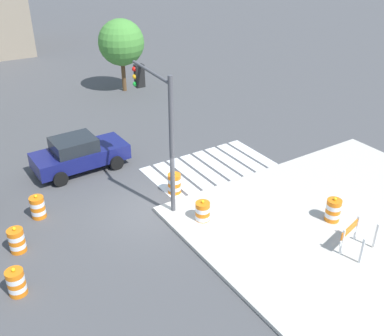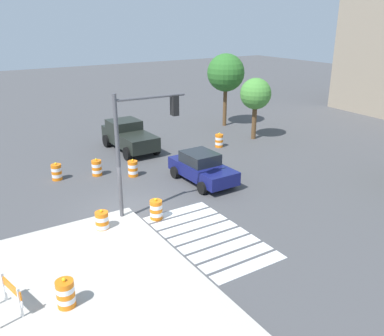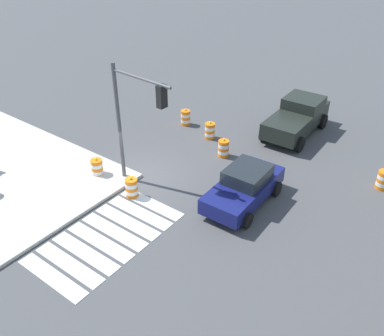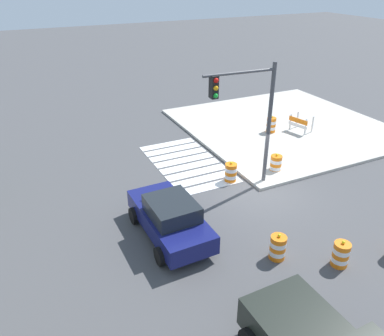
# 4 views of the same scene
# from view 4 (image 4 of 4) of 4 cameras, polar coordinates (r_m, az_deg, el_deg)

# --- Properties ---
(ground_plane) EXTENTS (120.00, 120.00, 0.00)m
(ground_plane) POSITION_cam_4_polar(r_m,az_deg,el_deg) (17.67, 10.08, -3.47)
(ground_plane) COLOR #474749
(sidewalk_corner) EXTENTS (12.00, 12.00, 0.15)m
(sidewalk_corner) POSITION_cam_4_polar(r_m,az_deg,el_deg) (25.27, 13.57, 6.18)
(sidewalk_corner) COLOR #BCB7AD
(sidewalk_corner) RESTS_ON ground
(crosswalk_stripes) EXTENTS (5.85, 3.20, 0.02)m
(crosswalk_stripes) POSITION_cam_4_polar(r_m,az_deg,el_deg) (19.86, -0.78, 0.73)
(crosswalk_stripes) COLOR silver
(crosswalk_stripes) RESTS_ON ground
(sports_car) EXTENTS (4.34, 2.21, 1.63)m
(sports_car) POSITION_cam_4_polar(r_m,az_deg,el_deg) (14.29, -3.30, -7.38)
(sports_car) COLOR navy
(sports_car) RESTS_ON ground
(traffic_barrel_near_corner) EXTENTS (0.56, 0.56, 1.02)m
(traffic_barrel_near_corner) POSITION_cam_4_polar(r_m,az_deg,el_deg) (13.80, 12.67, -11.47)
(traffic_barrel_near_corner) COLOR orange
(traffic_barrel_near_corner) RESTS_ON ground
(traffic_barrel_median_far) EXTENTS (0.56, 0.56, 1.02)m
(traffic_barrel_median_far) POSITION_cam_4_polar(r_m,az_deg,el_deg) (19.25, 12.39, 0.59)
(traffic_barrel_median_far) COLOR orange
(traffic_barrel_median_far) RESTS_ON ground
(traffic_barrel_far_curb) EXTENTS (0.56, 0.56, 1.02)m
(traffic_barrel_far_curb) POSITION_cam_4_polar(r_m,az_deg,el_deg) (18.12, 5.80, -0.66)
(traffic_barrel_far_curb) COLOR orange
(traffic_barrel_far_curb) RESTS_ON ground
(traffic_barrel_lane_center) EXTENTS (0.56, 0.56, 1.02)m
(traffic_barrel_lane_center) POSITION_cam_4_polar(r_m,az_deg,el_deg) (14.12, 21.30, -11.90)
(traffic_barrel_lane_center) COLOR orange
(traffic_barrel_lane_center) RESTS_ON ground
(traffic_barrel_on_sidewalk) EXTENTS (0.56, 0.56, 1.02)m
(traffic_barrel_on_sidewalk) POSITION_cam_4_polar(r_m,az_deg,el_deg) (23.73, 11.72, 6.34)
(traffic_barrel_on_sidewalk) COLOR orange
(traffic_barrel_on_sidewalk) RESTS_ON sidewalk_corner
(construction_barricade) EXTENTS (1.39, 1.05, 1.00)m
(construction_barricade) POSITION_cam_4_polar(r_m,az_deg,el_deg) (24.11, 15.73, 6.50)
(construction_barricade) COLOR silver
(construction_barricade) RESTS_ON sidewalk_corner
(traffic_light_pole) EXTENTS (0.48, 3.29, 5.50)m
(traffic_light_pole) POSITION_cam_4_polar(r_m,az_deg,el_deg) (16.23, 8.32, 9.07)
(traffic_light_pole) COLOR #4C4C51
(traffic_light_pole) RESTS_ON sidewalk_corner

